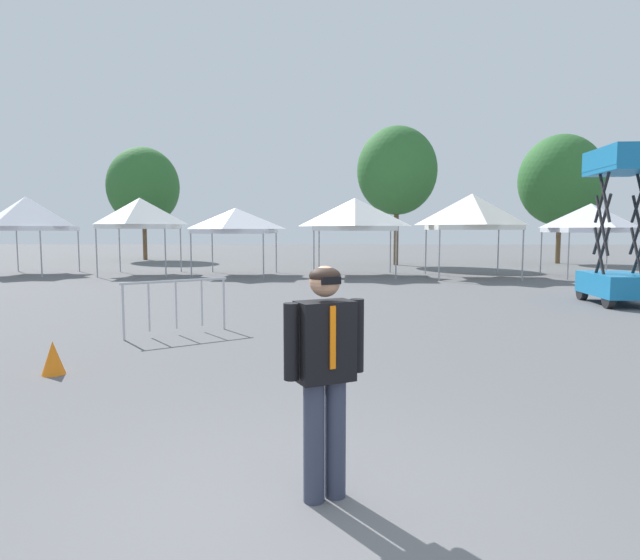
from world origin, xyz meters
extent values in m
plane|color=#5B5B5E|center=(0.00, 0.00, 0.00)|extent=(140.00, 140.00, 0.00)
cylinder|color=#9E9EA3|center=(-12.13, 19.16, 1.09)|extent=(0.06, 0.06, 2.19)
cylinder|color=#9E9EA3|center=(-15.08, 22.44, 1.09)|extent=(0.06, 0.06, 2.19)
cylinder|color=#9E9EA3|center=(-11.97, 22.27, 1.09)|extent=(0.06, 0.06, 2.19)
pyramid|color=white|center=(-13.61, 20.80, 2.87)|extent=(3.45, 3.45, 1.36)
cube|color=white|center=(-13.61, 20.80, 2.09)|extent=(3.41, 3.41, 0.20)
cylinder|color=#9E9EA3|center=(-9.72, 19.13, 1.14)|extent=(0.06, 0.06, 2.27)
cylinder|color=#9E9EA3|center=(-6.81, 19.28, 1.14)|extent=(0.06, 0.06, 2.27)
cylinder|color=#9E9EA3|center=(-9.87, 22.04, 1.14)|extent=(0.06, 0.06, 2.27)
cylinder|color=#9E9EA3|center=(-6.96, 22.19, 1.14)|extent=(0.06, 0.06, 2.27)
pyramid|color=white|center=(-8.34, 20.66, 2.87)|extent=(3.21, 3.21, 1.19)
cube|color=white|center=(-8.34, 20.66, 2.17)|extent=(3.18, 3.18, 0.20)
cylinder|color=#9E9EA3|center=(-5.63, 18.99, 1.03)|extent=(0.06, 0.06, 2.07)
cylinder|color=#9E9EA3|center=(-2.54, 18.77, 1.03)|extent=(0.06, 0.06, 2.07)
cylinder|color=#9E9EA3|center=(-5.41, 22.09, 1.03)|extent=(0.06, 0.06, 2.07)
cylinder|color=#9E9EA3|center=(-2.31, 21.86, 1.03)|extent=(0.06, 0.06, 2.07)
pyramid|color=white|center=(-3.97, 20.43, 2.53)|extent=(3.48, 3.48, 0.93)
cube|color=white|center=(-3.97, 20.43, 1.97)|extent=(3.45, 3.45, 0.20)
cylinder|color=#9E9EA3|center=(-0.43, 18.74, 1.10)|extent=(0.06, 0.06, 2.19)
cylinder|color=#9E9EA3|center=(2.96, 18.59, 1.10)|extent=(0.06, 0.06, 2.19)
cylinder|color=#9E9EA3|center=(-0.29, 22.13, 1.10)|extent=(0.06, 0.06, 2.19)
cylinder|color=#9E9EA3|center=(3.10, 21.99, 1.10)|extent=(0.06, 0.06, 2.19)
pyramid|color=white|center=(1.34, 20.36, 2.81)|extent=(3.71, 3.71, 1.24)
cube|color=white|center=(1.34, 20.36, 2.09)|extent=(3.68, 3.68, 0.20)
cylinder|color=#9E9EA3|center=(4.60, 17.87, 1.12)|extent=(0.06, 0.06, 2.23)
cylinder|color=#9E9EA3|center=(7.89, 17.83, 1.12)|extent=(0.06, 0.06, 2.23)
cylinder|color=#9E9EA3|center=(4.63, 21.16, 1.12)|extent=(0.06, 0.06, 2.23)
cylinder|color=#9E9EA3|center=(7.92, 21.12, 1.12)|extent=(0.06, 0.06, 2.23)
pyramid|color=white|center=(6.26, 19.49, 2.89)|extent=(3.49, 3.49, 1.33)
cube|color=white|center=(6.26, 19.49, 2.13)|extent=(3.46, 3.46, 0.20)
cylinder|color=#9E9EA3|center=(9.91, 18.37, 1.06)|extent=(0.06, 0.06, 2.12)
cylinder|color=#9E9EA3|center=(9.96, 21.36, 1.06)|extent=(0.06, 0.06, 2.12)
cylinder|color=#9E9EA3|center=(12.95, 21.31, 1.06)|extent=(0.06, 0.06, 2.12)
pyramid|color=white|center=(11.43, 19.84, 2.64)|extent=(3.18, 3.18, 1.04)
cube|color=white|center=(11.43, 19.84, 2.02)|extent=(3.15, 3.15, 0.20)
cylinder|color=black|center=(7.49, 10.35, 0.24)|extent=(0.21, 0.49, 0.48)
cylinder|color=black|center=(7.60, 12.07, 0.24)|extent=(0.21, 0.49, 0.48)
cylinder|color=black|center=(8.79, 11.99, 0.24)|extent=(0.21, 0.49, 0.48)
cube|color=#1972AD|center=(8.14, 11.17, 0.54)|extent=(1.54, 2.38, 0.60)
cylinder|color=black|center=(7.65, 11.20, 1.28)|extent=(0.14, 0.96, 1.65)
cylinder|color=black|center=(7.65, 11.20, 1.28)|extent=(0.14, 0.96, 1.65)
cylinder|color=black|center=(8.63, 11.14, 1.28)|extent=(0.14, 0.96, 1.65)
cylinder|color=black|center=(8.63, 11.14, 1.28)|extent=(0.14, 0.96, 1.65)
cylinder|color=black|center=(7.65, 11.20, 2.17)|extent=(0.14, 0.96, 1.65)
cylinder|color=black|center=(7.65, 11.20, 2.17)|extent=(0.14, 0.96, 1.65)
cylinder|color=black|center=(8.63, 11.14, 2.17)|extent=(0.14, 0.96, 1.65)
cylinder|color=black|center=(8.63, 11.14, 2.17)|extent=(0.14, 0.96, 1.65)
cylinder|color=black|center=(7.65, 11.20, 3.05)|extent=(0.14, 0.96, 1.65)
cylinder|color=black|center=(7.65, 11.20, 3.05)|extent=(0.14, 0.96, 1.65)
cube|color=#1972AD|center=(8.14, 11.17, 3.61)|extent=(1.46, 2.26, 0.12)
cube|color=#1972AD|center=(8.21, 12.23, 3.95)|extent=(1.33, 0.14, 0.55)
cube|color=#1972AD|center=(7.50, 11.21, 3.95)|extent=(0.20, 2.18, 0.55)
cylinder|color=#33384C|center=(0.15, 0.21, 0.46)|extent=(0.16, 0.16, 0.92)
cylinder|color=#33384C|center=(0.31, 0.29, 0.46)|extent=(0.16, 0.16, 0.92)
cube|color=black|center=(0.23, 0.25, 1.22)|extent=(0.48, 0.40, 0.60)
cylinder|color=black|center=(-0.01, 0.13, 1.24)|extent=(0.11, 0.11, 0.56)
cylinder|color=black|center=(0.47, 0.37, 1.24)|extent=(0.11, 0.11, 0.56)
sphere|color=tan|center=(0.23, 0.25, 1.67)|extent=(0.23, 0.23, 0.23)
ellipsoid|color=black|center=(0.23, 0.25, 1.71)|extent=(0.23, 0.23, 0.14)
cube|color=black|center=(0.28, 0.16, 1.68)|extent=(0.14, 0.09, 0.06)
cube|color=orange|center=(0.29, 0.13, 1.27)|extent=(0.04, 0.03, 0.46)
cylinder|color=brown|center=(-12.26, 32.50, 1.50)|extent=(0.28, 0.28, 3.00)
ellipsoid|color=#2D662D|center=(-12.26, 32.50, 4.89)|extent=(4.73, 4.73, 5.20)
cylinder|color=brown|center=(4.03, 27.51, 1.78)|extent=(0.28, 0.28, 3.56)
ellipsoid|color=#2D662D|center=(4.03, 27.51, 5.37)|extent=(4.53, 4.53, 4.99)
cylinder|color=brown|center=(13.96, 29.10, 1.50)|extent=(0.28, 0.28, 3.01)
ellipsoid|color=#2D662D|center=(13.96, 29.10, 4.96)|extent=(4.88, 4.88, 5.37)
cylinder|color=#B7BABF|center=(-2.73, 6.65, 1.05)|extent=(1.75, 1.24, 0.05)
cylinder|color=#B7BABF|center=(-1.91, 7.22, 0.53)|extent=(0.04, 0.04, 1.05)
cylinder|color=#B7BABF|center=(-3.55, 6.08, 0.53)|extent=(0.04, 0.04, 1.05)
cylinder|color=#B7BABF|center=(-2.30, 6.95, 0.58)|extent=(0.04, 0.04, 0.92)
cylinder|color=#B7BABF|center=(-2.73, 6.65, 0.58)|extent=(0.04, 0.04, 0.92)
cylinder|color=#B7BABF|center=(-3.16, 6.35, 0.58)|extent=(0.04, 0.04, 0.92)
cone|color=orange|center=(-3.65, 3.71, 0.24)|extent=(0.32, 0.32, 0.48)
camera|label=1|loc=(0.28, -3.69, 2.05)|focal=30.33mm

